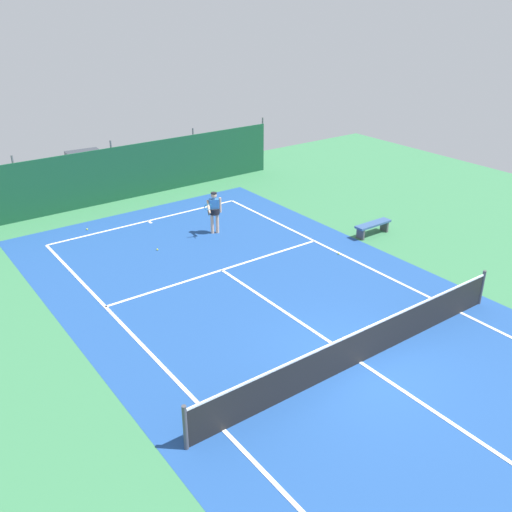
# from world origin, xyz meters

# --- Properties ---
(ground_plane) EXTENTS (36.00, 36.00, 0.00)m
(ground_plane) POSITION_xyz_m (0.00, 0.00, 0.00)
(ground_plane) COLOR #387A4C
(court_surface) EXTENTS (11.02, 26.60, 0.01)m
(court_surface) POSITION_xyz_m (0.00, 0.00, 0.00)
(court_surface) COLOR #1E478C
(court_surface) RESTS_ON ground
(tennis_net) EXTENTS (10.12, 0.10, 1.10)m
(tennis_net) POSITION_xyz_m (0.00, 0.00, 0.51)
(tennis_net) COLOR black
(tennis_net) RESTS_ON ground
(back_fence) EXTENTS (16.30, 0.98, 2.70)m
(back_fence) POSITION_xyz_m (-0.00, 15.43, 0.67)
(back_fence) COLOR #14472D
(back_fence) RESTS_ON ground
(tennis_player) EXTENTS (0.85, 0.64, 1.64)m
(tennis_player) POSITION_xyz_m (1.53, 9.24, 0.96)
(tennis_player) COLOR #D8AD8C
(tennis_player) RESTS_ON ground
(tennis_ball_near_player) EXTENTS (0.07, 0.07, 0.07)m
(tennis_ball_near_player) POSITION_xyz_m (4.03, 5.00, 0.03)
(tennis_ball_near_player) COLOR #CCDB33
(tennis_ball_near_player) RESTS_ON ground
(tennis_ball_midcourt) EXTENTS (0.07, 0.07, 0.07)m
(tennis_ball_midcourt) POSITION_xyz_m (-1.00, 9.12, 0.03)
(tennis_ball_midcourt) COLOR #CCDB33
(tennis_ball_midcourt) RESTS_ON ground
(tennis_ball_by_sideline) EXTENTS (0.07, 0.07, 0.07)m
(tennis_ball_by_sideline) POSITION_xyz_m (-2.35, 12.45, 0.03)
(tennis_ball_by_sideline) COLOR #CCDB33
(tennis_ball_by_sideline) RESTS_ON ground
(parked_car) EXTENTS (2.29, 4.34, 1.68)m
(parked_car) POSITION_xyz_m (-0.32, 17.33, 0.84)
(parked_car) COLOR navy
(parked_car) RESTS_ON ground
(courtside_bench) EXTENTS (1.60, 0.40, 0.49)m
(courtside_bench) POSITION_xyz_m (6.31, 5.54, 0.37)
(courtside_bench) COLOR #335184
(courtside_bench) RESTS_ON ground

